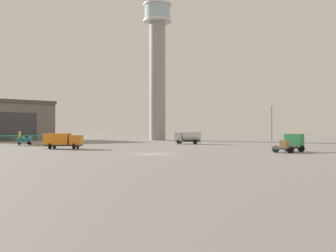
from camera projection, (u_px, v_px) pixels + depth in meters
ground_plane at (151, 154)px, 49.43m from camera, size 400.00×400.00×0.00m
control_tower at (157, 61)px, 110.63m from camera, size 8.51×8.51×45.25m
hangar at (1, 121)px, 111.07m from camera, size 34.94×34.79×11.72m
airplane_teal at (25, 138)px, 77.36m from camera, size 10.06×7.88×2.96m
truck_fuel_tanker_silver at (188, 137)px, 82.23m from camera, size 6.03×4.02×3.04m
truck_box_orange at (62, 140)px, 62.03m from camera, size 6.33×3.10×2.64m
truck_flatbed_green at (291, 143)px, 53.96m from camera, size 5.57×6.03×2.66m
light_post_west at (272, 119)px, 98.58m from camera, size 0.44×0.44×10.24m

